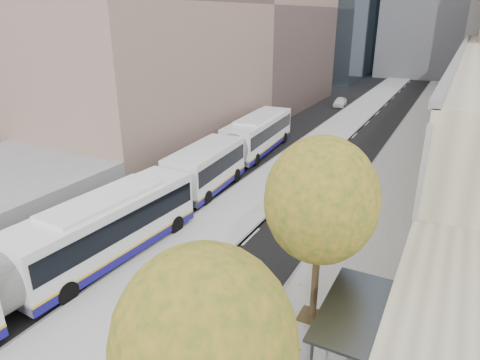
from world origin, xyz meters
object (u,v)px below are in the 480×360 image
Objects in this scene: bus_near at (30,267)px; bus_far at (239,146)px; cyclist at (212,321)px; bus_shelter at (357,320)px; distant_car at (340,102)px.

bus_far is (-0.49, 19.77, -0.02)m from bus_near.
bus_near is at bearing -165.93° from cyclist.
bus_shelter is at bearing 13.87° from bus_near.
bus_shelter is 21.97m from bus_far.
bus_near is at bearing -92.30° from bus_far.
cyclist is at bearing 14.38° from bus_near.
bus_near is 1.01× the size of bus_far.
bus_far is (-13.49, 17.34, -0.49)m from bus_shelter.
bus_far reaches higher than distant_car.
bus_shelter is at bearing 12.75° from cyclist.
distant_car is at bearing 84.69° from bus_far.
bus_shelter is 0.23× the size of bus_far.
bus_near is 8.17× the size of cyclist.
cyclist is 0.66× the size of distant_car.
distant_car is (0.78, 27.78, -1.09)m from bus_far.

